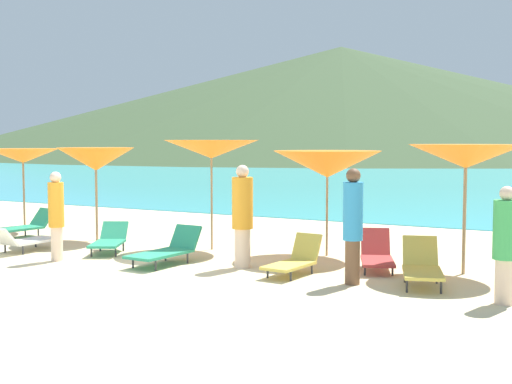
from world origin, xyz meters
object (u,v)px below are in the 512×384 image
Objects in this scene: lounge_chair_2 at (23,240)px; beachgoer_0 at (353,222)px; lounge_chair_7 at (109,240)px; lounge_chair_4 at (422,265)px; lounge_chair_5 at (167,250)px; lounge_chair_3 at (294,260)px; beachgoer_1 at (56,213)px; lounge_chair_1 at (22,226)px; umbrella_1 at (96,159)px; umbrella_2 at (211,149)px; umbrella_3 at (327,164)px; lounge_chair_0 at (377,255)px; beachgoer_2 at (242,214)px; beachgoer_4 at (506,243)px; umbrella_4 at (466,157)px; umbrella_0 at (23,156)px.

beachgoer_0 reaches higher than lounge_chair_2.
lounge_chair_7 is 5.51m from beachgoer_0.
lounge_chair_5 is (-4.63, -0.46, -0.04)m from lounge_chair_4.
lounge_chair_3 is 0.83× the size of lounge_chair_4.
beachgoer_1 reaches higher than lounge_chair_5.
lounge_chair_1 is 7.56m from lounge_chair_3.
umbrella_1 reaches higher than lounge_chair_1.
lounge_chair_7 is (-1.59, -1.38, -1.84)m from umbrella_2.
lounge_chair_7 is (-4.29, 0.23, 0.01)m from lounge_chair_3.
lounge_chair_3 is 1.39m from beachgoer_0.
umbrella_3 is 2.26m from lounge_chair_0.
beachgoer_1 is 0.92× the size of beachgoer_2.
beachgoer_4 reaches higher than lounge_chair_5.
beachgoer_2 reaches higher than lounge_chair_2.
beachgoer_2 reaches higher than lounge_chair_1.
umbrella_4 is at bearing 34.52° from lounge_chair_3.
umbrella_1 is at bearing 170.23° from lounge_chair_3.
umbrella_4 is 3.99m from beachgoer_2.
umbrella_2 is at bearing -144.46° from lounge_chair_2.
umbrella_1 reaches higher than lounge_chair_3.
umbrella_4 is 2.45m from beachgoer_4.
umbrella_0 is at bearing 172.53° from lounge_chair_3.
umbrella_4 is 1.54× the size of lounge_chair_7.
umbrella_3 is at bearing -149.25° from beachgoer_0.
umbrella_0 is 4.87m from beachgoer_1.
lounge_chair_5 is at bearing 22.01° from beachgoer_2.
beachgoer_1 is at bearing 170.98° from lounge_chair_4.
umbrella_0 is at bearing 152.38° from lounge_chair_4.
lounge_chair_2 is at bearing -172.04° from lounge_chair_5.
lounge_chair_7 is (-6.43, 0.03, -0.05)m from lounge_chair_4.
umbrella_2 is 1.47× the size of lounge_chair_4.
umbrella_2 is 4.42m from beachgoer_0.
lounge_chair_3 is at bearing -82.38° from umbrella_3.
lounge_chair_5 is at bearing 178.43° from lounge_chair_0.
lounge_chair_1 is (0.91, -0.91, -1.61)m from umbrella_0.
umbrella_1 is at bearing -177.29° from umbrella_2.
umbrella_0 is 10.94m from umbrella_4.
lounge_chair_3 is 0.78× the size of beachgoer_4.
lounge_chair_1 is at bearing -98.53° from beachgoer_0.
beachgoer_2 is at bearing -29.30° from lounge_chair_7.
umbrella_4 is at bearing -0.03° from umbrella_1.
lounge_chair_2 is 0.96× the size of lounge_chair_4.
lounge_chair_7 is 7.84m from beachgoer_4.
umbrella_0 is 0.93× the size of umbrella_4.
umbrella_4 is 10.19m from lounge_chair_1.
umbrella_2 reaches higher than lounge_chair_0.
beachgoer_4 is at bearing 73.48° from beachgoer_1.
beachgoer_2 is at bearing -100.99° from beachgoer_0.
umbrella_3 is 1.59× the size of lounge_chair_0.
beachgoer_0 is (1.15, -0.26, 0.74)m from lounge_chair_3.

